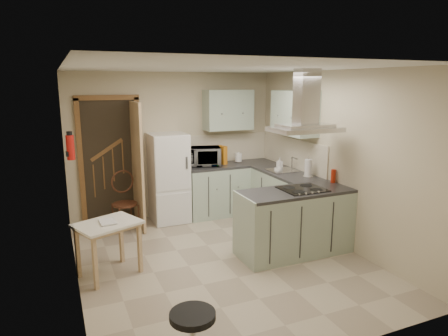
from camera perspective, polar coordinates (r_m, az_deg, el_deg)
name	(u,v)px	position (r m, az deg, el deg)	size (l,w,h in m)	color
floor	(221,260)	(5.48, -0.39, -12.98)	(4.20, 4.20, 0.00)	tan
ceiling	(221,68)	(4.97, -0.43, 14.15)	(4.20, 4.20, 0.00)	silver
back_wall	(174,145)	(7.03, -7.09, 3.23)	(3.60, 3.60, 0.00)	#C2B596
left_wall	(70,182)	(4.70, -21.09, -1.92)	(4.20, 4.20, 0.00)	#C2B596
right_wall	(336,158)	(6.00, 15.65, 1.35)	(4.20, 4.20, 0.00)	#C2B596
doorway	(111,162)	(6.81, -15.89, 0.87)	(1.10, 0.12, 2.10)	brown
fridge	(169,178)	(6.79, -7.89, -1.41)	(0.60, 0.60, 1.50)	white
counter_back	(216,190)	(7.13, -1.14, -3.13)	(1.08, 0.60, 0.90)	#9EB2A0
counter_right	(276,194)	(6.91, 7.47, -3.73)	(0.60, 1.95, 0.90)	#9EB2A0
splashback	(225,148)	(7.35, 0.16, 2.93)	(1.68, 0.02, 0.50)	beige
wall_cabinet_back	(228,110)	(7.12, 0.61, 8.30)	(0.85, 0.35, 0.70)	#9EB2A0
wall_cabinet_right	(294,113)	(6.50, 10.02, 7.75)	(0.35, 0.90, 0.70)	#9EB2A0
peninsula	(295,222)	(5.61, 10.10, -7.57)	(1.55, 0.65, 0.90)	#9EB2A0
hob	(302,189)	(5.53, 11.14, -2.96)	(0.58, 0.50, 0.01)	black
extractor_hood	(305,129)	(5.38, 11.50, 5.44)	(0.90, 0.55, 0.10)	silver
sink	(282,170)	(6.65, 8.35, -0.33)	(0.45, 0.40, 0.01)	silver
fire_extinguisher	(70,148)	(5.54, -21.09, 2.75)	(0.10, 0.10, 0.32)	#B2140F
drop_leaf_table	(109,249)	(5.16, -16.10, -11.04)	(0.72, 0.54, 0.67)	#DDC188
bentwood_chair	(125,204)	(6.55, -13.96, -5.03)	(0.39, 0.39, 0.87)	#53291B
microwave	(203,156)	(6.97, -2.99, 1.67)	(0.58, 0.39, 0.32)	black
kettle	(238,157)	(7.25, 2.06, 1.54)	(0.13, 0.13, 0.19)	white
cereal_box	(222,155)	(7.12, -0.30, 1.90)	(0.09, 0.22, 0.32)	orange
soap_bottle	(280,163)	(6.85, 7.96, 0.73)	(0.08, 0.08, 0.17)	#AAA9B5
paper_towel	(308,168)	(6.26, 11.94, 0.02)	(0.11, 0.11, 0.28)	silver
cup	(278,171)	(6.42, 7.71, -0.40)	(0.12, 0.12, 0.09)	white
red_bottle	(333,176)	(5.99, 15.34, -1.11)	(0.07, 0.07, 0.20)	red
book	(100,219)	(5.00, -17.36, -7.02)	(0.18, 0.25, 0.11)	brown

